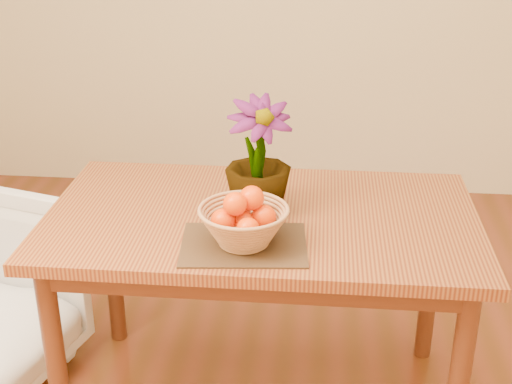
{
  "coord_description": "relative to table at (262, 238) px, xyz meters",
  "views": [
    {
      "loc": [
        0.18,
        -1.77,
        1.76
      ],
      "look_at": [
        -0.0,
        0.15,
        0.89
      ],
      "focal_mm": 50.0,
      "sensor_mm": 36.0,
      "label": 1
    }
  ],
  "objects": [
    {
      "name": "potted_plant",
      "position": [
        -0.01,
        0.02,
        0.28
      ],
      "size": [
        0.27,
        0.27,
        0.38
      ],
      "primitive_type": "imported",
      "rotation": [
        0.0,
        0.0,
        0.33
      ],
      "color": "#164313",
      "rests_on": "table"
    },
    {
      "name": "table",
      "position": [
        0.0,
        0.0,
        0.0
      ],
      "size": [
        1.4,
        0.8,
        0.75
      ],
      "color": "brown",
      "rests_on": "floor"
    },
    {
      "name": "orange_pile",
      "position": [
        -0.03,
        -0.22,
        0.19
      ],
      "size": [
        0.19,
        0.18,
        0.13
      ],
      "rotation": [
        0.0,
        0.0,
        -0.3
      ],
      "color": "#DB4703",
      "rests_on": "wicker_basket"
    },
    {
      "name": "wicker_basket",
      "position": [
        -0.03,
        -0.22,
        0.15
      ],
      "size": [
        0.27,
        0.27,
        0.11
      ],
      "color": "#AA7047",
      "rests_on": "placemat"
    },
    {
      "name": "placemat",
      "position": [
        -0.03,
        -0.22,
        0.09
      ],
      "size": [
        0.39,
        0.31,
        0.01
      ],
      "primitive_type": "cube",
      "rotation": [
        0.0,
        0.0,
        0.09
      ],
      "color": "#3A2515",
      "rests_on": "table"
    }
  ]
}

